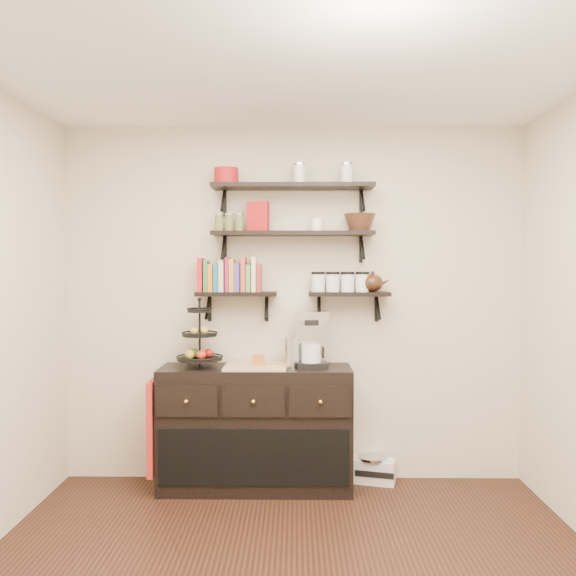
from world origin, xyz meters
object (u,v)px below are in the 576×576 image
at_px(sideboard, 256,428).
at_px(radio, 373,469).
at_px(coffee_maker, 311,340).
at_px(fruit_stand, 200,344).

height_order(sideboard, radio, sideboard).
bearing_deg(coffee_maker, sideboard, 176.19).
height_order(fruit_stand, coffee_maker, fruit_stand).
relative_size(sideboard, radio, 3.81).
xyz_separation_m(sideboard, fruit_stand, (-0.41, 0.00, 0.62)).
height_order(sideboard, coffee_maker, coffee_maker).
distance_m(sideboard, coffee_maker, 0.76).
xyz_separation_m(fruit_stand, radio, (1.29, 0.13, -0.97)).
bearing_deg(coffee_maker, fruit_stand, 173.98).
bearing_deg(radio, fruit_stand, -158.83).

